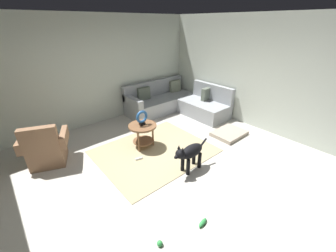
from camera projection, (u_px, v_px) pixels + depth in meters
ground_plane at (171, 172)px, 3.93m from camera, size 6.00×6.00×0.10m
wall_back at (95, 72)px, 5.30m from camera, size 6.00×0.12×2.70m
wall_right at (262, 75)px, 5.01m from camera, size 0.12×6.00×2.70m
area_rug at (154, 151)px, 4.47m from camera, size 2.30×1.90×0.01m
sectional_couch at (176, 103)px, 6.30m from camera, size 2.20×2.25×0.88m
armchair at (46, 149)px, 3.96m from camera, size 0.97×0.85×0.88m
side_table at (143, 130)px, 4.45m from camera, size 0.60×0.60×0.54m
torus_sculpture at (142, 118)px, 4.32m from camera, size 0.28×0.08×0.33m
dog_bed_mat at (229, 133)px, 5.10m from camera, size 0.80×0.60×0.09m
dog at (190, 153)px, 3.74m from camera, size 0.85×0.23×0.63m
dog_toy_ball at (160, 243)px, 2.58m from camera, size 0.07×0.07×0.07m
dog_toy_rope at (139, 159)px, 4.19m from camera, size 0.15×0.08×0.05m
dog_toy_bone at (203, 223)px, 2.85m from camera, size 0.19×0.09×0.06m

